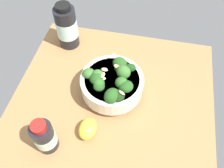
{
  "coord_description": "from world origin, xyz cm",
  "views": [
    {
      "loc": [
        -34.14,
        -7.36,
        57.35
      ],
      "look_at": [
        3.32,
        0.62,
        4.0
      ],
      "focal_mm": 37.85,
      "sensor_mm": 36.0,
      "label": 1
    }
  ],
  "objects_px": {
    "bowl_of_broccoli": "(112,83)",
    "bottle_tall": "(67,27)",
    "lemon_wedge": "(88,129)",
    "bottle_short": "(44,137)"
  },
  "relations": [
    {
      "from": "bottle_tall",
      "to": "bottle_short",
      "type": "relative_size",
      "value": 1.39
    },
    {
      "from": "lemon_wedge",
      "to": "bottle_tall",
      "type": "height_order",
      "value": "bottle_tall"
    },
    {
      "from": "lemon_wedge",
      "to": "bottle_short",
      "type": "relative_size",
      "value": 0.55
    },
    {
      "from": "lemon_wedge",
      "to": "bottle_tall",
      "type": "bearing_deg",
      "value": 26.12
    },
    {
      "from": "bowl_of_broccoli",
      "to": "bottle_tall",
      "type": "xyz_separation_m",
      "value": [
        0.17,
        0.18,
        0.03
      ]
    },
    {
      "from": "bowl_of_broccoli",
      "to": "bottle_short",
      "type": "distance_m",
      "value": 0.22
    },
    {
      "from": "lemon_wedge",
      "to": "bottle_tall",
      "type": "distance_m",
      "value": 0.34
    },
    {
      "from": "lemon_wedge",
      "to": "bottle_short",
      "type": "height_order",
      "value": "bottle_short"
    },
    {
      "from": "bottle_tall",
      "to": "bottle_short",
      "type": "bearing_deg",
      "value": -170.56
    },
    {
      "from": "bowl_of_broccoli",
      "to": "lemon_wedge",
      "type": "height_order",
      "value": "bowl_of_broccoli"
    }
  ]
}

